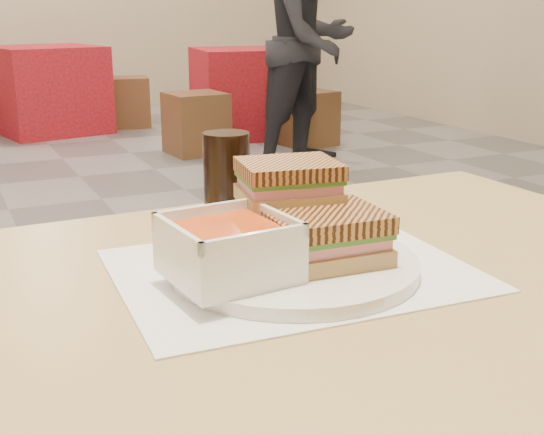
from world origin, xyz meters
name	(u,v)px	position (x,y,z in m)	size (l,w,h in m)	color
main_table	(245,386)	(-0.03, -2.02, 0.64)	(1.21, 0.72, 0.75)	#A9894E
tray_liner	(292,270)	(0.04, -1.99, 0.75)	(0.41, 0.33, 0.00)	white
plate	(294,265)	(0.04, -2.00, 0.76)	(0.28, 0.28, 0.02)	white
soup_bowl	(229,251)	(-0.05, -2.02, 0.80)	(0.13, 0.13, 0.06)	white
panini_lower	(323,236)	(0.07, -2.02, 0.80)	(0.13, 0.11, 0.06)	#9F8148
panini_upper	(289,182)	(0.06, -1.94, 0.84)	(0.13, 0.11, 0.05)	#9F8148
cola_glass	(227,182)	(0.03, -1.81, 0.82)	(0.06, 0.06, 0.13)	black
bg_table_1	(246,92)	(2.11, 2.85, 0.36)	(0.93, 0.93, 0.72)	maroon
bg_table_2	(49,90)	(0.62, 3.71, 0.37)	(0.98, 0.98, 0.73)	maroon
bg_chair_1l	(196,123)	(1.45, 2.27, 0.22)	(0.42, 0.42, 0.45)	brown
bg_chair_1r	(307,118)	(2.35, 2.21, 0.21)	(0.44, 0.44, 0.42)	brown
bg_chair_2r	(126,102)	(1.30, 3.75, 0.22)	(0.46, 0.46, 0.44)	brown
patron_b	(312,41)	(2.05, 1.60, 0.83)	(0.99, 0.89, 1.66)	black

